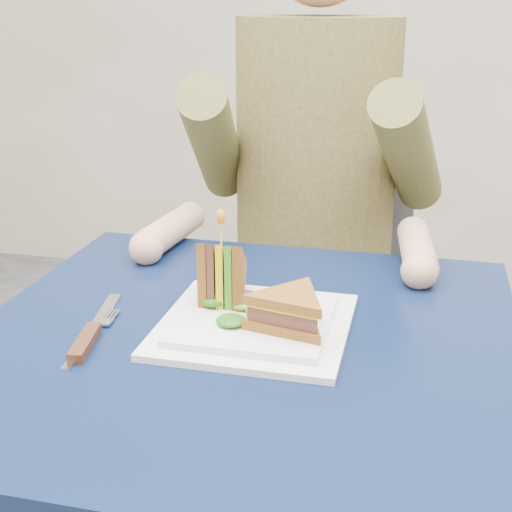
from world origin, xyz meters
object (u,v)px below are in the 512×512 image
(sandwich_flat, at_px, (290,311))
(knife, at_px, (89,337))
(table, at_px, (242,385))
(diner, at_px, (315,126))
(chair, at_px, (318,275))
(plate, at_px, (255,323))
(sandwich_upright, at_px, (222,278))
(fork, at_px, (90,339))

(sandwich_flat, distance_m, knife, 0.27)
(table, bearing_deg, diner, 90.00)
(chair, xyz_separation_m, knife, (-0.20, -0.79, 0.20))
(plate, distance_m, sandwich_flat, 0.07)
(plate, bearing_deg, diner, 91.31)
(diner, xyz_separation_m, sandwich_upright, (-0.05, -0.54, -0.13))
(table, distance_m, sandwich_upright, 0.16)
(table, bearing_deg, knife, -161.65)
(knife, bearing_deg, sandwich_flat, 13.18)
(chair, height_order, sandwich_flat, chair)
(table, height_order, diner, diner)
(sandwich_flat, height_order, sandwich_upright, sandwich_upright)
(chair, distance_m, diner, 0.39)
(table, bearing_deg, sandwich_flat, -2.58)
(table, height_order, plate, plate)
(plate, bearing_deg, table, -121.45)
(table, distance_m, diner, 0.66)
(chair, height_order, diner, diner)
(fork, bearing_deg, plate, 22.48)
(sandwich_upright, bearing_deg, plate, -37.08)
(sandwich_upright, distance_m, knife, 0.21)
(diner, relative_size, sandwich_flat, 4.80)
(table, xyz_separation_m, knife, (-0.20, -0.06, 0.09))
(sandwich_flat, xyz_separation_m, knife, (-0.26, -0.06, -0.04))
(chair, bearing_deg, plate, -88.90)
(chair, height_order, sandwich_upright, chair)
(table, xyz_separation_m, chair, (0.00, 0.72, -0.11))
(sandwich_upright, height_order, knife, sandwich_upright)
(sandwich_upright, bearing_deg, table, -55.42)
(sandwich_flat, relative_size, fork, 0.86)
(fork, bearing_deg, sandwich_flat, 13.06)
(plate, bearing_deg, sandwich_flat, -24.44)
(sandwich_flat, relative_size, knife, 0.70)
(table, height_order, knife, knife)
(sandwich_flat, height_order, knife, sandwich_flat)
(diner, xyz_separation_m, fork, (-0.19, -0.67, -0.18))
(sandwich_upright, bearing_deg, diner, 85.14)
(sandwich_upright, bearing_deg, chair, 85.97)
(table, bearing_deg, sandwich_upright, 124.58)
(chair, xyz_separation_m, fork, (-0.19, -0.79, 0.19))
(table, distance_m, plate, 0.09)
(table, relative_size, sandwich_upright, 5.15)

